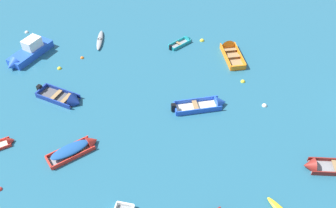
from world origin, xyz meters
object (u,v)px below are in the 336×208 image
at_px(rowboat_turquoise_far_left, 184,41).
at_px(rowboat_red_center, 78,147).
at_px(motor_launch_blue_near_left, 27,53).
at_px(mooring_buoy_trailing, 243,82).
at_px(rowboat_blue_midfield_left, 209,104).
at_px(mooring_buoy_far_field, 264,106).
at_px(rowboat_deep_blue_distant_center, 68,100).
at_px(rowboat_orange_cluster_inner, 229,50).
at_px(rowboat_red_far_back, 5,143).
at_px(mooring_buoy_between_boats_right, 202,41).
at_px(mooring_buoy_between_boats_left, 0,189).
at_px(mooring_buoy_near_foreground, 82,58).
at_px(mooring_buoy_central, 27,33).
at_px(kayak_grey_back_row_left, 100,40).
at_px(rowboat_maroon_back_row_right, 319,166).
at_px(mooring_buoy_outer_edge, 59,69).

bearing_deg(rowboat_turquoise_far_left, rowboat_red_center, -107.16).
bearing_deg(motor_launch_blue_near_left, mooring_buoy_trailing, 3.30).
xyz_separation_m(rowboat_blue_midfield_left, mooring_buoy_far_field, (4.74, 1.19, -0.23)).
distance_m(motor_launch_blue_near_left, mooring_buoy_trailing, 21.69).
xyz_separation_m(rowboat_deep_blue_distant_center, motor_launch_blue_near_left, (-6.71, 5.09, 0.34)).
height_order(rowboat_orange_cluster_inner, rowboat_turquoise_far_left, rowboat_orange_cluster_inner).
distance_m(rowboat_deep_blue_distant_center, rowboat_red_far_back, 6.37).
bearing_deg(mooring_buoy_between_boats_right, rowboat_deep_blue_distant_center, -129.48).
height_order(rowboat_red_far_back, mooring_buoy_between_boats_right, rowboat_red_far_back).
bearing_deg(mooring_buoy_between_boats_left, mooring_buoy_near_foreground, 91.84).
xyz_separation_m(rowboat_orange_cluster_inner, mooring_buoy_trailing, (1.80, -4.56, -0.25)).
bearing_deg(motor_launch_blue_near_left, mooring_buoy_central, 121.85).
distance_m(mooring_buoy_far_field, mooring_buoy_between_boats_right, 11.18).
xyz_separation_m(mooring_buoy_between_boats_left, mooring_buoy_between_boats_right, (10.89, 21.71, 0.00)).
bearing_deg(rowboat_turquoise_far_left, mooring_buoy_trailing, -36.99).
distance_m(kayak_grey_back_row_left, rowboat_orange_cluster_inner, 13.89).
distance_m(mooring_buoy_between_boats_left, mooring_buoy_central, 20.57).
xyz_separation_m(rowboat_red_center, rowboat_maroon_back_row_right, (18.12, 2.56, -0.11)).
relative_size(rowboat_turquoise_far_left, mooring_buoy_far_field, 6.43).
xyz_separation_m(rowboat_turquoise_far_left, mooring_buoy_far_field, (8.86, -7.91, -0.16)).
distance_m(rowboat_deep_blue_distant_center, mooring_buoy_between_boats_left, 9.56).
xyz_separation_m(rowboat_maroon_back_row_right, mooring_buoy_far_field, (-4.23, 5.84, -0.20)).
bearing_deg(motor_launch_blue_near_left, mooring_buoy_outer_edge, -13.99).
bearing_deg(rowboat_red_far_back, mooring_buoy_between_boats_right, 54.45).
relative_size(rowboat_red_far_back, mooring_buoy_outer_edge, 6.20).
xyz_separation_m(rowboat_blue_midfield_left, mooring_buoy_between_boats_left, (-13.18, -11.83, -0.23)).
relative_size(mooring_buoy_near_foreground, mooring_buoy_far_field, 0.82).
relative_size(rowboat_orange_cluster_inner, mooring_buoy_outer_edge, 11.39).
height_order(rowboat_red_center, rowboat_blue_midfield_left, rowboat_blue_midfield_left).
distance_m(rowboat_red_center, mooring_buoy_far_field, 16.23).
relative_size(rowboat_orange_cluster_inner, mooring_buoy_central, 11.44).
bearing_deg(mooring_buoy_outer_edge, rowboat_red_far_back, -89.56).
xyz_separation_m(rowboat_maroon_back_row_right, rowboat_red_far_back, (-24.07, -3.40, -0.08)).
bearing_deg(rowboat_maroon_back_row_right, rowboat_orange_cluster_inner, 121.67).
bearing_deg(mooring_buoy_between_boats_right, rowboat_maroon_back_row_right, -52.22).
bearing_deg(kayak_grey_back_row_left, rowboat_red_far_back, -97.81).
bearing_deg(motor_launch_blue_near_left, mooring_buoy_near_foreground, 12.37).
height_order(rowboat_orange_cluster_inner, mooring_buoy_trailing, rowboat_orange_cluster_inner).
height_order(rowboat_blue_midfield_left, mooring_buoy_central, rowboat_blue_midfield_left).
xyz_separation_m(mooring_buoy_near_foreground, mooring_buoy_between_boats_right, (11.40, 5.93, 0.00)).
bearing_deg(rowboat_maroon_back_row_right, kayak_grey_back_row_left, 151.68).
distance_m(rowboat_red_center, mooring_buoy_between_boats_right, 18.42).
distance_m(rowboat_deep_blue_distant_center, mooring_buoy_central, 13.10).
xyz_separation_m(rowboat_red_center, rowboat_red_far_back, (-5.95, -0.84, -0.18)).
height_order(rowboat_turquoise_far_left, mooring_buoy_between_boats_right, rowboat_turquoise_far_left).
xyz_separation_m(rowboat_orange_cluster_inner, mooring_buoy_between_boats_left, (-13.99, -20.42, -0.25)).
relative_size(rowboat_red_center, rowboat_deep_blue_distant_center, 0.82).
distance_m(rowboat_red_far_back, rowboat_turquoise_far_left, 20.36).
distance_m(rowboat_maroon_back_row_right, motor_launch_blue_near_left, 28.98).
xyz_separation_m(kayak_grey_back_row_left, mooring_buoy_between_boats_right, (10.72, 2.68, -0.17)).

